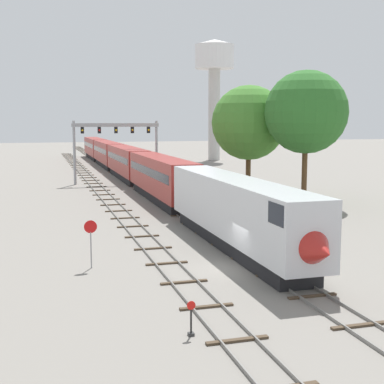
{
  "coord_description": "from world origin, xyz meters",
  "views": [
    {
      "loc": [
        -10.81,
        -28.81,
        8.63
      ],
      "look_at": [
        1.0,
        12.0,
        3.0
      ],
      "focal_mm": 49.89,
      "sensor_mm": 36.0,
      "label": 1
    }
  ],
  "objects_px": {
    "passenger_train": "(126,162)",
    "switch_stand": "(191,323)",
    "trackside_tree_left": "(249,123)",
    "stop_sign": "(91,237)",
    "trackside_tree_mid": "(306,112)",
    "signal_gantry": "(116,138)",
    "water_tower": "(214,68)"
  },
  "relations": [
    {
      "from": "passenger_train",
      "to": "switch_stand",
      "type": "relative_size",
      "value": 78.73
    },
    {
      "from": "passenger_train",
      "to": "trackside_tree_left",
      "type": "height_order",
      "value": "trackside_tree_left"
    },
    {
      "from": "stop_sign",
      "to": "trackside_tree_left",
      "type": "height_order",
      "value": "trackside_tree_left"
    },
    {
      "from": "stop_sign",
      "to": "trackside_tree_mid",
      "type": "height_order",
      "value": "trackside_tree_mid"
    },
    {
      "from": "signal_gantry",
      "to": "water_tower",
      "type": "bearing_deg",
      "value": 55.16
    },
    {
      "from": "passenger_train",
      "to": "trackside_tree_mid",
      "type": "height_order",
      "value": "trackside_tree_mid"
    },
    {
      "from": "signal_gantry",
      "to": "stop_sign",
      "type": "xyz_separation_m",
      "value": [
        -7.75,
        -43.34,
        -4.53
      ]
    },
    {
      "from": "passenger_train",
      "to": "trackside_tree_left",
      "type": "distance_m",
      "value": 26.81
    },
    {
      "from": "passenger_train",
      "to": "signal_gantry",
      "type": "xyz_separation_m",
      "value": [
        -2.25,
        -5.57,
        3.79
      ]
    },
    {
      "from": "signal_gantry",
      "to": "water_tower",
      "type": "xyz_separation_m",
      "value": [
        27.69,
        39.77,
        14.0
      ]
    },
    {
      "from": "water_tower",
      "to": "stop_sign",
      "type": "distance_m",
      "value": 92.23
    },
    {
      "from": "signal_gantry",
      "to": "switch_stand",
      "type": "xyz_separation_m",
      "value": [
        -4.85,
        -54.64,
        -5.88
      ]
    },
    {
      "from": "trackside_tree_left",
      "to": "passenger_train",
      "type": "bearing_deg",
      "value": 112.47
    },
    {
      "from": "signal_gantry",
      "to": "trackside_tree_left",
      "type": "relative_size",
      "value": 0.95
    },
    {
      "from": "passenger_train",
      "to": "water_tower",
      "type": "height_order",
      "value": "water_tower"
    },
    {
      "from": "water_tower",
      "to": "passenger_train",
      "type": "bearing_deg",
      "value": -126.64
    },
    {
      "from": "signal_gantry",
      "to": "trackside_tree_mid",
      "type": "xyz_separation_m",
      "value": [
        16.02,
        -24.76,
        3.18
      ]
    },
    {
      "from": "passenger_train",
      "to": "trackside_tree_left",
      "type": "relative_size",
      "value": 9.07
    },
    {
      "from": "passenger_train",
      "to": "trackside_tree_mid",
      "type": "bearing_deg",
      "value": -65.59
    },
    {
      "from": "switch_stand",
      "to": "trackside_tree_mid",
      "type": "height_order",
      "value": "trackside_tree_mid"
    },
    {
      "from": "trackside_tree_left",
      "to": "trackside_tree_mid",
      "type": "bearing_deg",
      "value": -58.54
    },
    {
      "from": "signal_gantry",
      "to": "water_tower",
      "type": "height_order",
      "value": "water_tower"
    },
    {
      "from": "switch_stand",
      "to": "stop_sign",
      "type": "bearing_deg",
      "value": 104.39
    },
    {
      "from": "switch_stand",
      "to": "trackside_tree_left",
      "type": "height_order",
      "value": "trackside_tree_left"
    },
    {
      "from": "water_tower",
      "to": "trackside_tree_mid",
      "type": "distance_m",
      "value": 66.47
    },
    {
      "from": "water_tower",
      "to": "trackside_tree_left",
      "type": "relative_size",
      "value": 2.1
    },
    {
      "from": "water_tower",
      "to": "trackside_tree_mid",
      "type": "relative_size",
      "value": 1.91
    },
    {
      "from": "signal_gantry",
      "to": "stop_sign",
      "type": "relative_size",
      "value": 4.2
    },
    {
      "from": "trackside_tree_left",
      "to": "signal_gantry",
      "type": "bearing_deg",
      "value": 123.36
    },
    {
      "from": "trackside_tree_mid",
      "to": "passenger_train",
      "type": "bearing_deg",
      "value": 114.41
    },
    {
      "from": "trackside_tree_mid",
      "to": "trackside_tree_left",
      "type": "bearing_deg",
      "value": 121.46
    },
    {
      "from": "passenger_train",
      "to": "stop_sign",
      "type": "height_order",
      "value": "passenger_train"
    }
  ]
}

